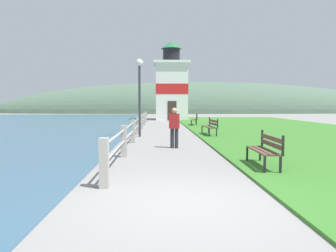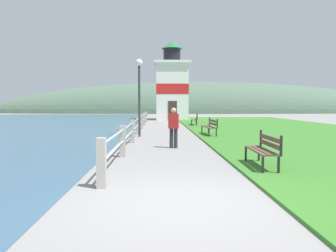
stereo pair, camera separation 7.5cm
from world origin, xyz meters
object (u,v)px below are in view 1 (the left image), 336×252
park_bench_far (195,119)px  person_strolling (174,126)px  park_bench_near (266,148)px  lamp_post (140,83)px  park_bench_midway (211,126)px  lighthouse (171,87)px

park_bench_far → person_strolling: 13.20m
park_bench_near → lamp_post: lamp_post is taller
park_bench_near → park_bench_far: (0.11, 17.03, 0.00)m
park_bench_midway → lamp_post: bearing=2.6°
park_bench_far → lighthouse: 10.48m
park_bench_far → lighthouse: (-1.42, 9.94, 3.01)m
lighthouse → person_strolling: size_ratio=5.43×
person_strolling → park_bench_midway: bearing=-11.0°
park_bench_far → park_bench_midway: bearing=94.4°
park_bench_midway → lighthouse: bearing=-88.9°
lamp_post → park_bench_near: bearing=-66.3°
person_strolling → lamp_post: lamp_post is taller
park_bench_midway → park_bench_far: 8.20m
park_bench_near → person_strolling: (-2.17, 4.04, 0.29)m
park_bench_midway → lighthouse: lighthouse is taller
park_bench_far → park_bench_near: bearing=94.8°
park_bench_far → person_strolling: size_ratio=1.17×
park_bench_far → lamp_post: lamp_post is taller
person_strolling → lamp_post: (-1.55, 4.43, 1.91)m
park_bench_midway → person_strolling: (-2.17, -4.80, 0.29)m
park_bench_near → lighthouse: (-1.31, 26.97, 3.01)m
park_bench_near → person_strolling: 4.59m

